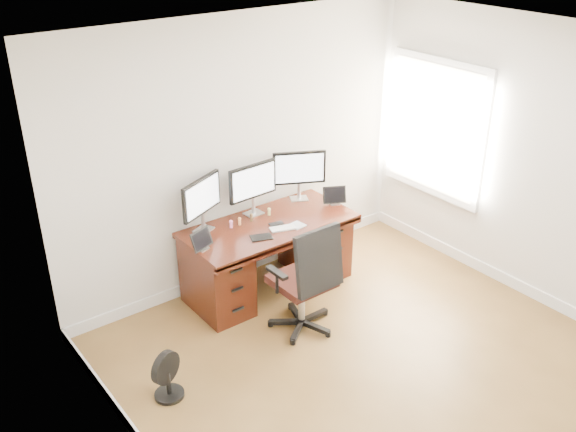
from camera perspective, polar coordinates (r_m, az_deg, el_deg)
ground at (r=5.55m, az=9.74°, el=-14.43°), size 4.50×4.50×0.00m
back_wall at (r=6.34m, az=-4.13°, el=5.64°), size 4.00×0.10×2.70m
right_wall at (r=6.35m, az=22.58°, el=3.68°), size 0.10×4.50×2.70m
desk at (r=6.43m, az=-1.79°, el=-3.33°), size 1.70×0.80×0.75m
office_chair at (r=5.85m, az=1.56°, el=-7.11°), size 0.62×0.58×1.10m
floor_fan at (r=5.31m, az=-10.66°, el=-13.82°), size 0.28×0.24×0.41m
monitor_left at (r=6.03m, az=-7.68°, el=1.58°), size 0.52×0.26×0.53m
monitor_center at (r=6.30m, az=-3.14°, el=2.94°), size 0.55×0.15×0.53m
monitor_right at (r=6.62m, az=1.01°, el=4.16°), size 0.51×0.28×0.53m
tablet_left at (r=5.80m, az=-7.64°, el=-2.21°), size 0.25×0.14×0.19m
tablet_right at (r=6.62m, az=4.20°, el=1.75°), size 0.24×0.17×0.19m
keyboard at (r=6.14m, az=-0.46°, el=-1.10°), size 0.27×0.18×0.01m
trackpad at (r=6.20m, az=0.80°, el=-0.84°), size 0.15×0.15×0.01m
drawing_tablet at (r=5.99m, az=-2.37°, el=-1.90°), size 0.23×0.19×0.01m
phone at (r=6.23m, az=-1.05°, el=-0.69°), size 0.15×0.10×0.01m
figurine_pink at (r=6.17m, az=-5.09°, el=-0.67°), size 0.03×0.03×0.08m
figurine_orange at (r=6.21m, az=-4.33°, el=-0.42°), size 0.03×0.03×0.08m
figurine_brown at (r=6.28m, az=-3.28°, el=-0.08°), size 0.03×0.03×0.08m
figurine_yellow at (r=6.39m, az=-1.70°, el=0.44°), size 0.03×0.03×0.08m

